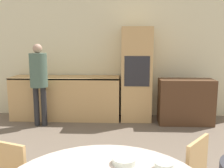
# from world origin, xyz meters

# --- Properties ---
(wall_back) EXTENTS (6.11, 0.05, 2.60)m
(wall_back) POSITION_xyz_m (0.00, 5.51, 1.30)
(wall_back) COLOR beige
(wall_back) RESTS_ON ground_plane
(kitchen_counter) EXTENTS (2.28, 0.60, 0.91)m
(kitchen_counter) POSITION_xyz_m (-1.07, 5.16, 0.47)
(kitchen_counter) COLOR tan
(kitchen_counter) RESTS_ON ground_plane
(oven_unit) EXTENTS (0.62, 0.59, 1.93)m
(oven_unit) POSITION_xyz_m (0.42, 5.17, 0.97)
(oven_unit) COLOR tan
(oven_unit) RESTS_ON ground_plane
(sideboard) EXTENTS (1.07, 0.45, 0.91)m
(sideboard) POSITION_xyz_m (1.40, 4.91, 0.45)
(sideboard) COLOR #51331E
(sideboard) RESTS_ON ground_plane
(person_standing) EXTENTS (0.33, 0.33, 1.60)m
(person_standing) POSITION_xyz_m (-1.47, 4.66, 0.99)
(person_standing) COLOR #262628
(person_standing) RESTS_ON ground_plane
(bowl_near) EXTENTS (0.13, 0.13, 0.05)m
(bowl_near) POSITION_xyz_m (0.44, 1.60, 0.78)
(bowl_near) COLOR silver
(bowl_near) RESTS_ON dining_table
(bowl_centre) EXTENTS (0.15, 0.15, 0.04)m
(bowl_centre) POSITION_xyz_m (-0.11, 1.56, 0.78)
(bowl_centre) COLOR white
(bowl_centre) RESTS_ON dining_table
(bowl_far) EXTENTS (0.17, 0.17, 0.04)m
(bowl_far) POSITION_xyz_m (0.16, 1.67, 0.78)
(bowl_far) COLOR silver
(bowl_far) RESTS_ON dining_table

